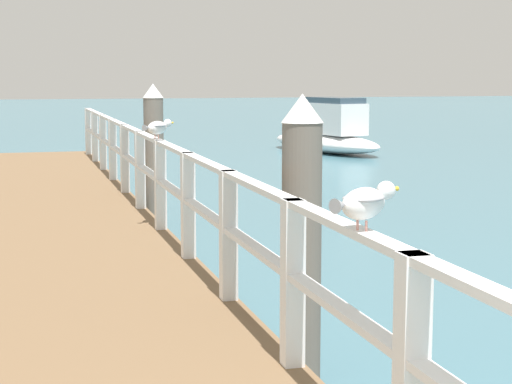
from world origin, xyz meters
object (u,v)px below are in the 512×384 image
dock_piling_near (301,240)px  dock_piling_far (154,156)px  seagull_background (158,127)px  boat_2 (328,134)px  seagull_foreground (365,201)px

dock_piling_near → dock_piling_far: 6.71m
seagull_background → dock_piling_far: bearing=133.1°
dock_piling_near → dock_piling_far: same height
boat_2 → seagull_foreground: bearing=55.8°
seagull_foreground → dock_piling_far: bearing=146.7°
dock_piling_far → boat_2: 12.78m
seagull_foreground → seagull_background: (-0.00, 6.02, 0.00)m
seagull_background → dock_piling_near: bearing=-33.8°
dock_piling_near → seagull_background: size_ratio=5.16×
dock_piling_near → seagull_foreground: dock_piling_near is taller
dock_piling_far → seagull_foreground: dock_piling_far is taller
dock_piling_near → boat_2: (6.62, 17.64, -0.52)m
seagull_foreground → boat_2: 20.91m
boat_2 → seagull_background: bearing=48.2°
dock_piling_far → seagull_background: dock_piling_far is taller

